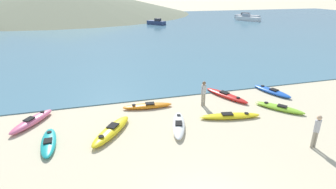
% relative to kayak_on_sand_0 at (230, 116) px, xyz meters
% --- Properties ---
extents(bay_water, '(160.00, 70.00, 0.06)m').
position_rel_kayak_on_sand_0_xyz_m(bay_water, '(-4.08, 38.74, -0.09)').
color(bay_water, teal).
rests_on(bay_water, ground_plane).
extents(kayak_on_sand_0, '(3.45, 1.29, 0.29)m').
position_rel_kayak_on_sand_0_xyz_m(kayak_on_sand_0, '(0.00, 0.00, 0.00)').
color(kayak_on_sand_0, yellow).
rests_on(kayak_on_sand_0, ground_plane).
extents(kayak_on_sand_1, '(0.81, 2.67, 0.32)m').
position_rel_kayak_on_sand_0_xyz_m(kayak_on_sand_1, '(-9.30, -0.17, 0.01)').
color(kayak_on_sand_1, teal).
rests_on(kayak_on_sand_1, ground_plane).
extents(kayak_on_sand_2, '(1.50, 2.95, 0.36)m').
position_rel_kayak_on_sand_0_xyz_m(kayak_on_sand_2, '(-3.08, -0.27, 0.04)').
color(kayak_on_sand_2, white).
rests_on(kayak_on_sand_2, ground_plane).
extents(kayak_on_sand_3, '(1.57, 2.98, 0.32)m').
position_rel_kayak_on_sand_0_xyz_m(kayak_on_sand_3, '(4.62, 2.63, 0.01)').
color(kayak_on_sand_3, blue).
rests_on(kayak_on_sand_3, ground_plane).
extents(kayak_on_sand_4, '(3.00, 0.91, 0.31)m').
position_rel_kayak_on_sand_0_xyz_m(kayak_on_sand_4, '(-4.12, 2.57, 0.01)').
color(kayak_on_sand_4, orange).
rests_on(kayak_on_sand_4, ground_plane).
extents(kayak_on_sand_5, '(2.12, 2.81, 0.41)m').
position_rel_kayak_on_sand_0_xyz_m(kayak_on_sand_5, '(-10.40, 2.21, 0.06)').
color(kayak_on_sand_5, '#E5668C').
rests_on(kayak_on_sand_5, ground_plane).
extents(kayak_on_sand_6, '(1.96, 3.39, 0.32)m').
position_rel_kayak_on_sand_0_xyz_m(kayak_on_sand_6, '(1.24, 2.80, 0.01)').
color(kayak_on_sand_6, red).
rests_on(kayak_on_sand_6, ground_plane).
extents(kayak_on_sand_7, '(2.28, 2.65, 0.30)m').
position_rel_kayak_on_sand_0_xyz_m(kayak_on_sand_7, '(3.35, 0.19, 0.00)').
color(kayak_on_sand_7, '#8CCC2D').
rests_on(kayak_on_sand_7, ground_plane).
extents(kayak_on_sand_8, '(2.49, 3.11, 0.39)m').
position_rel_kayak_on_sand_0_xyz_m(kayak_on_sand_8, '(-6.45, 0.07, 0.05)').
color(kayak_on_sand_8, yellow).
rests_on(kayak_on_sand_8, ground_plane).
extents(person_near_foreground, '(0.33, 0.29, 1.61)m').
position_rel_kayak_on_sand_0_xyz_m(person_near_foreground, '(2.17, -3.66, 0.80)').
color(person_near_foreground, gray).
rests_on(person_near_foreground, ground_plane).
extents(person_near_waterline, '(0.32, 0.23, 1.56)m').
position_rel_kayak_on_sand_0_xyz_m(person_near_waterline, '(-0.77, 1.97, 0.77)').
color(person_near_waterline, gray).
rests_on(person_near_waterline, ground_plane).
extents(moored_boat_0, '(3.88, 5.85, 1.52)m').
position_rel_kayak_on_sand_0_xyz_m(moored_boat_0, '(27.58, 42.92, 0.47)').
color(moored_boat_0, white).
rests_on(moored_boat_0, bay_water).
extents(moored_boat_1, '(5.18, 5.99, 1.27)m').
position_rel_kayak_on_sand_0_xyz_m(moored_boat_1, '(30.73, 48.31, 0.38)').
color(moored_boat_1, '#B2B2B7').
rests_on(moored_boat_1, bay_water).
extents(moored_boat_4, '(3.54, 3.85, 1.25)m').
position_rel_kayak_on_sand_0_xyz_m(moored_boat_4, '(5.88, 41.72, 0.37)').
color(moored_boat_4, navy).
rests_on(moored_boat_4, bay_water).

